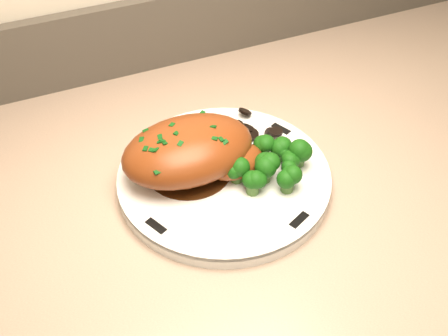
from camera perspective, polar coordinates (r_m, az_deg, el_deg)
name	(u,v)px	position (r m, az deg, el deg)	size (l,w,h in m)	color
plate	(224,179)	(0.72, 0.00, -1.09)	(0.27, 0.27, 0.02)	white
rim_accent_0	(281,129)	(0.79, 5.80, 3.97)	(0.03, 0.01, 0.00)	black
rim_accent_1	(160,133)	(0.78, -6.52, 3.53)	(0.03, 0.01, 0.00)	black
rim_accent_2	(156,226)	(0.66, -6.93, -5.89)	(0.03, 0.01, 0.00)	black
rim_accent_3	(299,220)	(0.67, 7.65, -5.27)	(0.03, 0.01, 0.00)	black
gravy_pool	(189,169)	(0.72, -3.57, -0.13)	(0.11, 0.11, 0.00)	#351A09
chicken_breast	(193,151)	(0.70, -3.14, 1.69)	(0.18, 0.12, 0.07)	brown
mushroom_pile	(240,132)	(0.77, 1.60, 3.64)	(0.10, 0.07, 0.03)	black
broccoli_florets	(269,162)	(0.71, 4.58, 0.59)	(0.11, 0.09, 0.04)	#4A7331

